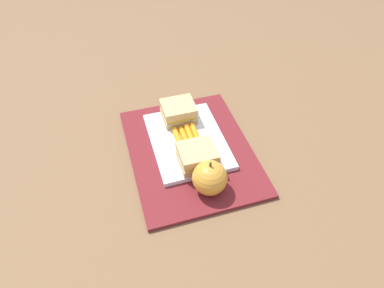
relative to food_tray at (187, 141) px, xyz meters
The scene contains 7 objects.
ground_plane 0.03m from the food_tray, ahead, with size 2.40×2.40×0.00m, color brown.
lunchbag_mat 0.03m from the food_tray, ahead, with size 0.36×0.28×0.01m, color maroon.
food_tray is the anchor object (origin of this frame).
sandwich_half_left 0.08m from the food_tray, behind, with size 0.07×0.08×0.04m.
sandwich_half_right 0.08m from the food_tray, ahead, with size 0.07×0.08×0.04m.
carrot_sticks_bundle 0.01m from the food_tray, 20.51° to the right, with size 0.08×0.06×0.02m.
apple 0.15m from the food_tray, ahead, with size 0.07×0.07×0.08m.
Camera 1 is at (0.53, -0.16, 0.61)m, focal length 32.40 mm.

